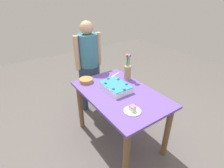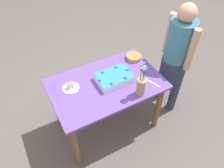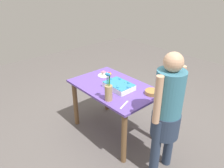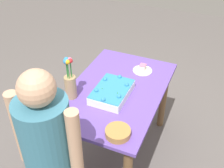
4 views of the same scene
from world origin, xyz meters
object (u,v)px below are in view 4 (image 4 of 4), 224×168
Objects in this scene: cake_knife at (66,114)px; flower_vase at (70,83)px; person_standing at (50,159)px; serving_plate_with_slice at (143,69)px; sheet_cake at (112,92)px; fruit_bowl at (118,132)px.

cake_knife is 0.54× the size of flower_vase.
serving_plate_with_slice is at bearing -7.70° from person_standing.
flower_vase is at bearing 115.29° from sheet_cake.
cake_knife is (-0.35, 0.24, -0.04)m from sheet_cake.
person_standing is at bearing 91.33° from cake_knife.
sheet_cake reaches higher than fruit_bowl.
cake_knife is 0.46m from fruit_bowl.
flower_vase is at bearing 20.12° from person_standing.
person_standing reaches higher than cake_knife.
cake_knife is at bearing 21.35° from person_standing.
sheet_cake is 0.42m from cake_knife.
fruit_bowl is (-0.39, -0.22, -0.02)m from sheet_cake.
sheet_cake is 0.35m from flower_vase.
serving_plate_with_slice is 1.00× the size of fruit_bowl.
serving_plate_with_slice is 0.74m from flower_vase.
person_standing is (-1.27, 0.17, 0.07)m from serving_plate_with_slice.
serving_plate_with_slice is at bearing -14.31° from sheet_cake.
serving_plate_with_slice is 0.90× the size of cake_knife.
flower_vase is (-0.60, 0.42, 0.12)m from serving_plate_with_slice.
cake_knife is at bearing 145.77° from sheet_cake.
person_standing reaches higher than serving_plate_with_slice.
flower_vase reaches higher than fruit_bowl.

